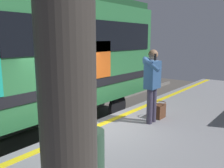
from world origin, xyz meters
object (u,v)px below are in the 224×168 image
object	(u,v)px
handbag	(160,111)
trash_bin	(90,163)
train_carriage	(12,52)
station_column	(64,15)
passenger	(152,80)

from	to	relation	value
handbag	trash_bin	distance (m)	3.36
train_carriage	station_column	world-z (taller)	station_column
train_carriage	passenger	xyz separation A→B (m)	(-1.53, 3.31, -0.60)
passenger	handbag	world-z (taller)	passenger
station_column	passenger	bearing A→B (deg)	-156.43
passenger	handbag	xyz separation A→B (m)	(-0.42, 0.01, -0.83)
station_column	trash_bin	distance (m)	2.30
passenger	trash_bin	distance (m)	3.00
passenger	trash_bin	world-z (taller)	passenger
passenger	trash_bin	xyz separation A→B (m)	(2.86, 0.73, -0.59)
handbag	station_column	world-z (taller)	station_column
train_carriage	handbag	distance (m)	4.11
train_carriage	station_column	size ratio (longest dim) A/B	2.35
handbag	passenger	bearing A→B (deg)	-0.74
train_carriage	trash_bin	world-z (taller)	train_carriage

